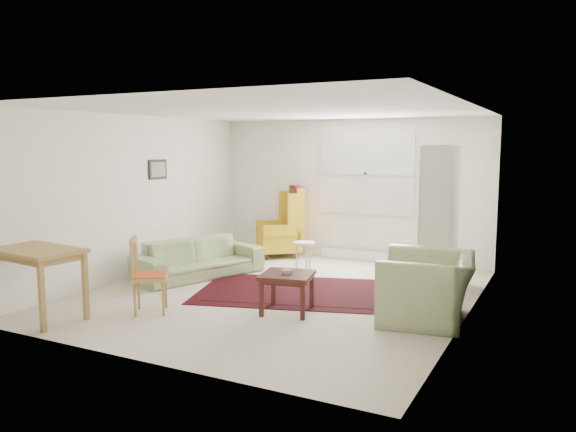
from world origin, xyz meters
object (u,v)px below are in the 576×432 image
at_px(desk, 33,282).
at_px(sofa, 199,251).
at_px(coffee_table, 287,293).
at_px(stool, 304,256).
at_px(armchair, 427,281).
at_px(cabinet, 440,216).
at_px(wingback_chair, 279,221).
at_px(desk_chair, 150,275).

bearing_deg(desk, sofa, 78.66).
xyz_separation_m(coffee_table, stool, (-0.82, 2.22, -0.01)).
height_order(armchair, cabinet, cabinet).
xyz_separation_m(armchair, wingback_chair, (-3.34, 2.59, 0.18)).
height_order(coffee_table, stool, coffee_table).
bearing_deg(wingback_chair, desk, -51.04).
bearing_deg(coffee_table, cabinet, 58.08).
bearing_deg(cabinet, wingback_chair, 162.66).
height_order(coffee_table, desk_chair, desk_chair).
bearing_deg(stool, sofa, -137.30).
bearing_deg(coffee_table, armchair, 16.55).
height_order(desk, desk_chair, desk_chair).
height_order(cabinet, desk, cabinet).
xyz_separation_m(wingback_chair, coffee_table, (1.74, -3.07, -0.40)).
xyz_separation_m(stool, desk_chair, (-0.67, -2.98, 0.23)).
bearing_deg(stool, desk, -115.39).
xyz_separation_m(sofa, cabinet, (3.45, 1.12, 0.62)).
bearing_deg(desk_chair, sofa, -15.91).
distance_m(stool, cabinet, 2.32).
xyz_separation_m(sofa, coffee_table, (2.09, -1.06, -0.16)).
distance_m(armchair, wingback_chair, 4.23).
relative_size(coffee_table, stool, 1.27).
bearing_deg(coffee_table, stool, 110.34).
relative_size(stool, desk, 0.36).
height_order(sofa, desk, desk).
xyz_separation_m(coffee_table, cabinet, (1.36, 2.18, 0.77)).
distance_m(wingback_chair, stool, 1.32).
distance_m(desk, desk_chair, 1.36).
relative_size(armchair, desk, 0.90).
bearing_deg(stool, desk_chair, -102.63).
relative_size(sofa, wingback_chair, 1.54).
xyz_separation_m(wingback_chair, stool, (0.92, -0.84, -0.41)).
distance_m(coffee_table, stool, 2.37).
height_order(armchair, coffee_table, armchair).
bearing_deg(desk, armchair, 25.56).
height_order(coffee_table, cabinet, cabinet).
distance_m(coffee_table, desk, 3.03).
bearing_deg(coffee_table, desk, -149.51).
distance_m(wingback_chair, cabinet, 3.25).
relative_size(cabinet, desk, 1.53).
xyz_separation_m(armchair, stool, (-2.42, 1.75, -0.23)).
bearing_deg(armchair, coffee_table, -82.39).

